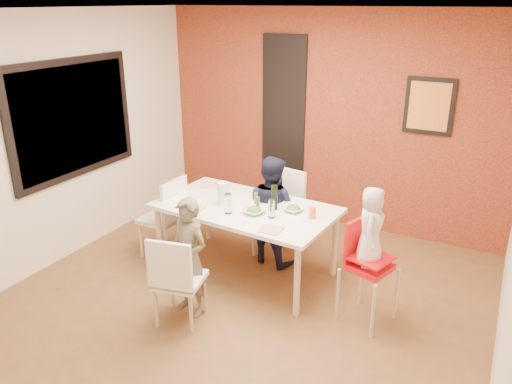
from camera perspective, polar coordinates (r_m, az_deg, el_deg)
The scene contains 34 objects.
ground at distance 5.02m, azimuth -1.63°, elevation -12.36°, with size 4.50×4.50×0.00m, color brown.
ceiling at distance 4.19m, azimuth -2.04°, elevation 20.16°, with size 4.50×4.50×0.02m, color white.
wall_back at distance 6.40m, azimuth 8.24°, elevation 8.10°, with size 4.50×0.02×2.70m, color beige.
wall_front at distance 2.87m, azimuth -24.90°, elevation -10.72°, with size 4.50×0.02×2.70m, color beige.
wall_left at distance 5.83m, azimuth -21.56°, elevation 5.54°, with size 0.02×4.50×2.70m, color beige.
brick_accent_wall at distance 6.38m, azimuth 8.18°, elevation 8.07°, with size 4.50×0.02×2.70m, color maroon.
picture_window_frame at distance 5.89m, azimuth -20.17°, elevation 7.88°, with size 0.05×1.70×1.30m, color black.
picture_window_pane at distance 5.88m, azimuth -20.07°, elevation 7.87°, with size 0.02×1.55×1.15m, color black.
glassblock_strip at distance 6.56m, azimuth 3.21°, elevation 9.94°, with size 0.55×0.03×1.70m, color silver.
glassblock_surround at distance 6.55m, azimuth 3.19°, elevation 9.93°, with size 0.60×0.03×1.76m, color black.
art_print_frame at distance 6.02m, azimuth 19.18°, elevation 9.25°, with size 0.54×0.03×0.64m, color black.
art_print_canvas at distance 6.00m, azimuth 19.16°, elevation 9.23°, with size 0.44×0.01×0.54m, color orange.
dining_table at distance 5.20m, azimuth -1.18°, elevation -2.33°, with size 1.91×1.15×0.77m.
chair_near at distance 4.50m, azimuth -9.18°, elevation -9.57°, with size 0.49×0.49×0.89m.
chair_far at distance 5.69m, azimuth 2.96°, elevation -1.82°, with size 0.53×0.53×0.99m.
chair_left at distance 5.70m, azimuth -10.08°, elevation -2.42°, with size 0.44×0.44×0.94m.
high_chair at distance 4.61m, azimuth 12.42°, elevation -7.77°, with size 0.50×0.50×0.97m.
child_near at distance 4.63m, azimuth -7.66°, elevation -7.41°, with size 0.42×0.27×1.14m, color brown.
child_far at distance 5.47m, azimuth 1.73°, elevation -2.08°, with size 0.60×0.47×1.23m, color black.
toddler at distance 4.44m, azimuth 13.01°, elevation -3.91°, with size 0.36×0.23×0.73m, color silver.
plate_near_left at distance 5.14m, azimuth -7.24°, elevation -1.90°, with size 0.21×0.21×0.01m, color white.
plate_far_mid at distance 5.40m, azimuth 1.35°, elevation -0.58°, with size 0.22×0.22×0.01m, color white.
plate_near_right at distance 4.65m, azimuth 1.75°, elevation -4.33°, with size 0.20×0.20×0.01m, color silver.
plate_far_left at distance 5.76m, azimuth -5.07°, elevation 0.78°, with size 0.24×0.24×0.01m, color white.
salad_bowl_a at distance 4.99m, azimuth -0.24°, elevation -2.18°, with size 0.22×0.22×0.05m, color silver.
salad_bowl_b at distance 5.06m, azimuth 4.28°, elevation -1.97°, with size 0.20×0.20×0.05m, color white.
wine_bottle at distance 5.06m, azimuth 2.10°, elevation -0.63°, with size 0.07×0.07×0.26m, color black.
wine_glass_a at distance 4.98m, azimuth -3.21°, elevation -1.34°, with size 0.07×0.07×0.21m, color white.
wine_glass_b at distance 4.88m, azimuth 1.78°, elevation -1.93°, with size 0.07×0.07×0.19m, color silver.
paper_towel_roll at distance 5.17m, azimuth -3.79°, elevation -0.21°, with size 0.11×0.11×0.25m, color silver.
condiment_red at distance 5.07m, azimuth 0.19°, elevation -1.34°, with size 0.03×0.03×0.13m, color red.
condiment_green at distance 5.04m, azimuth 0.21°, elevation -1.37°, with size 0.04×0.04×0.15m, color #377025.
condiment_brown at distance 5.14m, azimuth -0.00°, elevation -0.91°, with size 0.04×0.04×0.15m, color brown.
sippy_cup at distance 4.90m, azimuth 6.44°, elevation -2.37°, with size 0.07×0.07×0.12m, color orange.
Camera 1 is at (2.07, -3.64, 2.77)m, focal length 35.00 mm.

